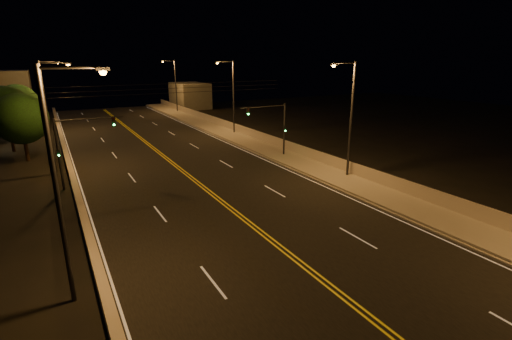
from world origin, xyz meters
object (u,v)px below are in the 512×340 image
streetlight_3 (174,83)px  tree_2 (18,104)px  tree_0 (21,119)px  traffic_signal_left (72,143)px  tree_1 (6,111)px  traffic_signal_right (276,124)px  streetlight_2 (232,93)px  streetlight_4 (62,175)px  streetlight_5 (50,111)px  streetlight_6 (46,92)px  streetlight_1 (349,114)px

streetlight_3 → tree_2: bearing=-153.6°
tree_0 → tree_2: 14.87m
traffic_signal_left → tree_1: 17.60m
traffic_signal_right → streetlight_2: bearing=83.3°
streetlight_4 → streetlight_5: size_ratio=1.00×
streetlight_5 → tree_1: bearing=108.9°
streetlight_6 → tree_1: streetlight_6 is taller
streetlight_5 → tree_0: 6.98m
traffic_signal_left → streetlight_1: bearing=-23.3°
traffic_signal_right → streetlight_4: bearing=-141.3°
streetlight_6 → traffic_signal_right: size_ratio=1.74×
streetlight_1 → traffic_signal_right: bearing=100.3°
streetlight_5 → streetlight_6: same height
traffic_signal_left → tree_1: bearing=107.4°
streetlight_1 → tree_0: streetlight_1 is taller
streetlight_3 → tree_2: streetlight_3 is taller
streetlight_2 → streetlight_3: 24.99m
streetlight_3 → traffic_signal_right: bearing=-92.4°
streetlight_3 → traffic_signal_left: size_ratio=1.74×
streetlight_5 → traffic_signal_left: (1.19, -4.94, -2.00)m
traffic_signal_right → tree_2: (-23.26, 26.15, 0.70)m
streetlight_4 → streetlight_5: (0.00, 20.87, 0.00)m
streetlight_6 → traffic_signal_right: streetlight_6 is taller
streetlight_2 → tree_2: bearing=153.1°
streetlight_6 → streetlight_2: bearing=-31.2°
traffic_signal_right → traffic_signal_left: size_ratio=1.00×
streetlight_1 → streetlight_6: bearing=121.3°
streetlight_5 → tree_2: (-3.38, 21.21, -1.30)m
traffic_signal_left → tree_2: tree_2 is taller
streetlight_2 → streetlight_3: size_ratio=1.00×
streetlight_3 → streetlight_4: same height
streetlight_4 → streetlight_5: bearing=90.0°
tree_1 → traffic_signal_right: bearing=-35.0°
streetlight_6 → traffic_signal_left: bearing=-87.4°
tree_0 → tree_1: size_ratio=0.94×
streetlight_1 → traffic_signal_left: 22.18m
streetlight_2 → streetlight_5: same height
streetlight_2 → streetlight_5: 23.12m
streetlight_2 → tree_1: streetlight_2 is taller
streetlight_4 → traffic_signal_right: bearing=38.7°
streetlight_5 → streetlight_3: bearing=57.4°
streetlight_4 → traffic_signal_right: 25.55m
streetlight_2 → tree_1: 25.76m
tree_0 → streetlight_5: bearing=-68.1°
streetlight_2 → streetlight_1: bearing=-90.0°
streetlight_5 → traffic_signal_right: size_ratio=1.74×
streetlight_1 → streetlight_4: bearing=-161.5°
traffic_signal_left → streetlight_3: bearing=62.2°
streetlight_3 → streetlight_6: 24.59m
tree_1 → tree_2: bearing=85.9°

